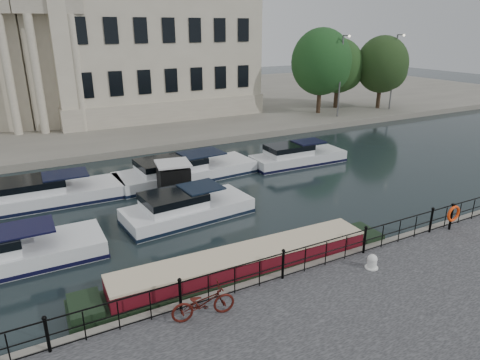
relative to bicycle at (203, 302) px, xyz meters
The scene contains 12 objects.
ground_plane 4.68m from the bicycle, 39.98° to the left, with size 160.00×160.00×0.00m, color black.
far_bank 42.07m from the bicycle, 85.25° to the left, with size 120.00×42.00×0.55m, color #6B665B.
railing 3.55m from the bicycle, 10.89° to the left, with size 24.14×0.14×1.22m.
civic_building 38.17m from the bicycle, 86.22° to the left, with size 53.55×31.84×16.85m.
lamp_posts 37.96m from the bicycle, 38.70° to the left, with size 8.24×1.55×8.07m.
bicycle is the anchor object (origin of this frame).
mooring_bollard 6.94m from the bicycle, ahead, with size 0.51×0.51×0.58m.
life_ring_post 12.52m from the bicycle, ahead, with size 0.78×0.20×1.27m.
narrowboat 3.48m from the bicycle, 38.01° to the left, with size 13.19×2.19×1.49m.
harbour_hut 11.96m from the bicycle, 74.44° to the left, with size 2.88×2.53×2.16m.
cabin_cruisers 11.82m from the bicycle, 81.05° to the left, with size 26.79×9.82×1.99m.
trees 38.92m from the bicycle, 42.30° to the left, with size 13.88×8.10×8.81m.
Camera 1 is at (-7.89, -13.55, 9.34)m, focal length 32.00 mm.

